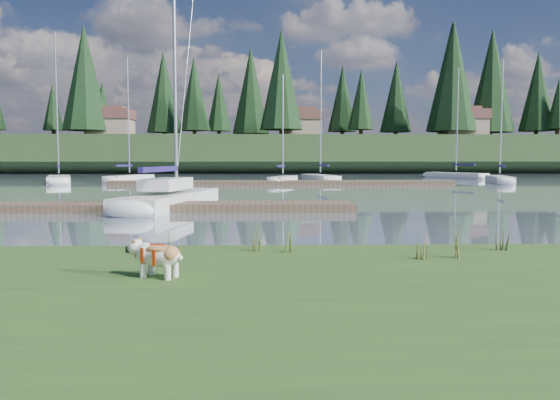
{
  "coord_description": "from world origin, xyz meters",
  "views": [
    {
      "loc": [
        0.69,
        -11.47,
        1.93
      ],
      "look_at": [
        0.99,
        -0.5,
        1.11
      ],
      "focal_mm": 35.0,
      "sensor_mm": 36.0,
      "label": 1
    }
  ],
  "objects": [
    {
      "name": "sailboat_bg_4",
      "position": [
        19.83,
        32.75,
        0.33
      ],
      "size": [
        2.87,
        6.86,
        10.08
      ],
      "rotation": [
        0.0,
        0.0,
        1.33
      ],
      "color": "silver",
      "rests_on": "ground"
    },
    {
      "name": "bank",
      "position": [
        0.0,
        -6.0,
        0.17
      ],
      "size": [
        60.0,
        9.0,
        0.35
      ],
      "primitive_type": "cube",
      "color": "#2A4A1B",
      "rests_on": "ground"
    },
    {
      "name": "weed_2",
      "position": [
        3.8,
        -2.87,
        0.67
      ],
      "size": [
        0.17,
        0.14,
        0.77
      ],
      "color": "#475B23",
      "rests_on": "bank"
    },
    {
      "name": "dock_near",
      "position": [
        -4.0,
        9.0,
        0.15
      ],
      "size": [
        16.0,
        2.0,
        0.3
      ],
      "primitive_type": "cube",
      "color": "#4C3D2C",
      "rests_on": "ground"
    },
    {
      "name": "conifer_4",
      "position": [
        3.0,
        66.0,
        13.09
      ],
      "size": [
        6.16,
        6.16,
        15.1
      ],
      "color": "#382619",
      "rests_on": "ridge"
    },
    {
      "name": "weed_1",
      "position": [
        1.07,
        -2.27,
        0.55
      ],
      "size": [
        0.17,
        0.14,
        0.48
      ],
      "color": "#475B23",
      "rests_on": "bank"
    },
    {
      "name": "house_1",
      "position": [
        6.0,
        71.0,
        7.31
      ],
      "size": [
        6.3,
        5.3,
        4.65
      ],
      "color": "gray",
      "rests_on": "ridge"
    },
    {
      "name": "conifer_5",
      "position": [
        15.0,
        70.0,
        10.83
      ],
      "size": [
        3.96,
        3.96,
        10.35
      ],
      "color": "#382619",
      "rests_on": "ridge"
    },
    {
      "name": "house_0",
      "position": [
        -22.0,
        70.0,
        7.31
      ],
      "size": [
        6.3,
        5.3,
        4.65
      ],
      "color": "gray",
      "rests_on": "ridge"
    },
    {
      "name": "sailboat_main",
      "position": [
        -3.04,
        11.38,
        0.42
      ],
      "size": [
        3.37,
        9.26,
        13.05
      ],
      "rotation": [
        0.0,
        0.0,
        1.39
      ],
      "color": "silver",
      "rests_on": "ground"
    },
    {
      "name": "sailboat_bg_2",
      "position": [
        2.26,
        32.49,
        0.34
      ],
      "size": [
        2.8,
        5.69,
        8.72
      ],
      "rotation": [
        0.0,
        0.0,
        1.25
      ],
      "color": "silver",
      "rests_on": "ground"
    },
    {
      "name": "conifer_6",
      "position": [
        28.0,
        68.0,
        13.99
      ],
      "size": [
        7.04,
        7.04,
        17.0
      ],
      "color": "#382619",
      "rests_on": "ridge"
    },
    {
      "name": "sailboat_bg_1",
      "position": [
        -10.72,
        35.99,
        0.33
      ],
      "size": [
        3.24,
        7.17,
        10.64
      ],
      "rotation": [
        0.0,
        0.0,
        1.3
      ],
      "color": "silver",
      "rests_on": "ground"
    },
    {
      "name": "weed_0",
      "position": [
        0.54,
        -2.14,
        0.61
      ],
      "size": [
        0.17,
        0.14,
        0.62
      ],
      "color": "#475B23",
      "rests_on": "bank"
    },
    {
      "name": "bulldog",
      "position": [
        -0.76,
        -4.21,
        0.66
      ],
      "size": [
        0.85,
        0.56,
        0.5
      ],
      "rotation": [
        0.0,
        0.0,
        2.75
      ],
      "color": "silver",
      "rests_on": "bank"
    },
    {
      "name": "ridge",
      "position": [
        0.0,
        73.0,
        2.5
      ],
      "size": [
        200.0,
        20.0,
        5.0
      ],
      "primitive_type": "cube",
      "color": "#1D2F17",
      "rests_on": "ground"
    },
    {
      "name": "conifer_7",
      "position": [
        42.0,
        71.0,
        12.19
      ],
      "size": [
        5.28,
        5.28,
        13.2
      ],
      "color": "#382619",
      "rests_on": "ridge"
    },
    {
      "name": "conifer_2",
      "position": [
        -25.0,
        68.0,
        13.54
      ],
      "size": [
        6.6,
        6.6,
        16.05
      ],
      "color": "#382619",
      "rests_on": "ridge"
    },
    {
      "name": "weed_3",
      "position": [
        -0.78,
        -2.66,
        0.55
      ],
      "size": [
        0.17,
        0.14,
        0.49
      ],
      "color": "#475B23",
      "rests_on": "bank"
    },
    {
      "name": "sailboat_bg_5",
      "position": [
        19.74,
        43.97,
        0.32
      ],
      "size": [
        5.16,
        7.61,
        11.23
      ],
      "rotation": [
        0.0,
        0.0,
        2.08
      ],
      "color": "silver",
      "rests_on": "ground"
    },
    {
      "name": "ground",
      "position": [
        0.0,
        30.0,
        0.0
      ],
      "size": [
        200.0,
        200.0,
        0.0
      ],
      "primitive_type": "plane",
      "color": "slate",
      "rests_on": "ground"
    },
    {
      "name": "weed_4",
      "position": [
        3.18,
        -2.96,
        0.54
      ],
      "size": [
        0.17,
        0.14,
        0.44
      ],
      "color": "#475B23",
      "rests_on": "bank"
    },
    {
      "name": "house_2",
      "position": [
        30.0,
        69.0,
        7.31
      ],
      "size": [
        6.3,
        5.3,
        4.65
      ],
      "color": "gray",
      "rests_on": "ridge"
    },
    {
      "name": "dock_far",
      "position": [
        2.0,
        30.0,
        0.15
      ],
      "size": [
        26.0,
        2.2,
        0.3
      ],
      "primitive_type": "cube",
      "color": "#4C3D2C",
      "rests_on": "ground"
    },
    {
      "name": "weed_5",
      "position": [
        4.82,
        -2.19,
        0.56
      ],
      "size": [
        0.17,
        0.14,
        0.5
      ],
      "color": "#475B23",
      "rests_on": "bank"
    },
    {
      "name": "conifer_3",
      "position": [
        -10.0,
        72.0,
        11.74
      ],
      "size": [
        4.84,
        4.84,
        12.25
      ],
      "color": "#382619",
      "rests_on": "ridge"
    },
    {
      "name": "sailboat_bg_0",
      "position": [
        -16.25,
        33.81,
        0.32
      ],
      "size": [
        4.41,
        8.49,
        12.16
      ],
      "rotation": [
        0.0,
        0.0,
        1.92
      ],
      "color": "silver",
      "rests_on": "ground"
    },
    {
      "name": "mud_lip",
      "position": [
        0.0,
        -1.6,
        0.07
      ],
      "size": [
        60.0,
        0.5,
        0.14
      ],
      "primitive_type": "cube",
      "color": "#33281C",
      "rests_on": "ground"
    },
    {
      "name": "sailboat_bg_3",
      "position": [
        5.37,
        36.57,
        0.33
      ],
      "size": [
        2.99,
        7.84,
        11.34
      ],
      "rotation": [
        0.0,
        0.0,
        1.77
      ],
      "color": "silver",
      "rests_on": "ground"
    }
  ]
}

